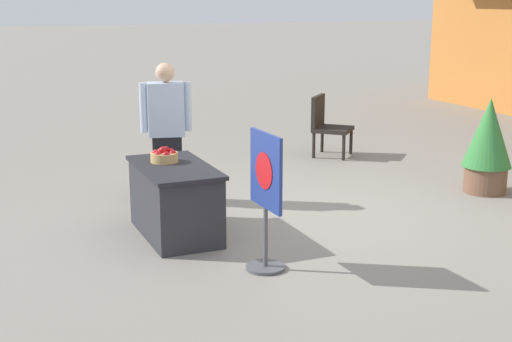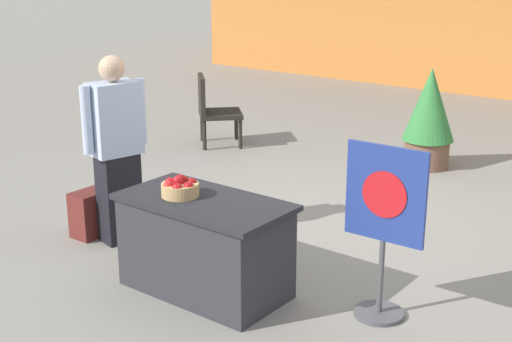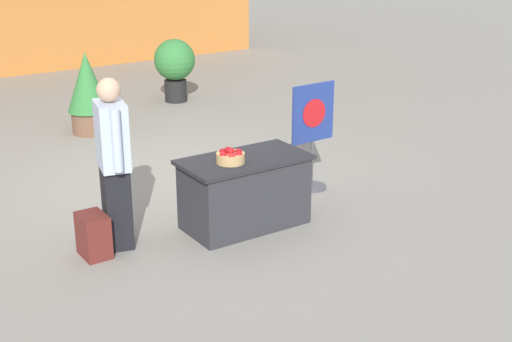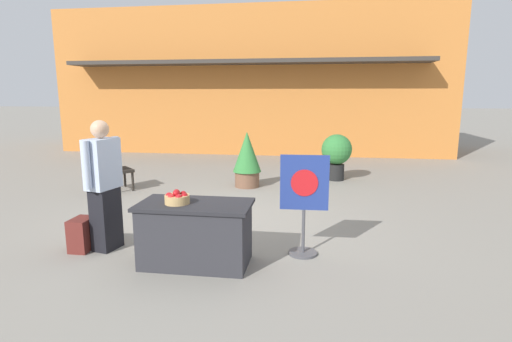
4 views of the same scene
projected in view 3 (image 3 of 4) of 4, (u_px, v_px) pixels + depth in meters
ground_plane at (178, 184)px, 8.57m from camera, size 120.00×120.00×0.00m
display_table at (245, 192)px, 7.31m from camera, size 1.31×0.70×0.74m
apple_basket at (231, 156)px, 7.02m from camera, size 0.28×0.28×0.16m
person_visitor at (114, 163)px, 6.71m from camera, size 0.35×0.60×1.66m
backpack at (93, 235)px, 6.70m from camera, size 0.24×0.34×0.42m
poster_board at (313, 132)px, 8.21m from camera, size 0.59×0.36×1.26m
potted_plant_far_right at (88, 91)px, 10.37m from camera, size 0.61×0.61×1.20m
potted_plant_near_left at (175, 64)px, 12.16m from camera, size 0.70×0.70×1.08m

